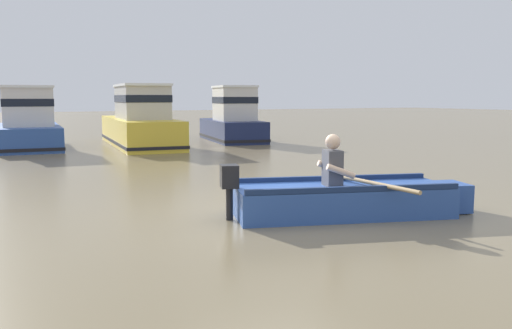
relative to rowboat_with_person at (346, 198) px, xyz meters
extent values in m
plane|color=#7A6B4C|center=(-0.78, 0.68, -0.25)|extent=(120.00, 120.00, 0.00)
cube|color=#2D519E|center=(-0.07, 0.02, -0.03)|extent=(3.29, 1.98, 0.44)
cube|color=#2D519E|center=(1.58, -0.50, -0.03)|extent=(0.56, 0.70, 0.42)
cube|color=navy|center=(0.09, 0.51, 0.22)|extent=(2.92, 0.99, 0.08)
cube|color=navy|center=(-0.22, -0.46, 0.22)|extent=(2.92, 0.99, 0.08)
cube|color=#3C62B2|center=(-0.16, 0.05, 0.15)|extent=(0.57, 1.05, 0.06)
cylinder|color=black|center=(-1.64, 0.52, 0.02)|extent=(0.13, 0.13, 0.54)
cube|color=black|center=(-1.64, 0.52, 0.37)|extent=(0.31, 0.34, 0.32)
cube|color=#4C4C51|center=(-0.21, 0.07, 0.45)|extent=(0.31, 0.39, 0.52)
sphere|color=beige|center=(-0.21, 0.07, 0.83)|extent=(0.22, 0.22, 0.22)
cylinder|color=beige|center=(-0.10, 0.26, 0.43)|extent=(0.43, 0.21, 0.23)
cylinder|color=beige|center=(-0.23, -0.16, 0.43)|extent=(0.43, 0.21, 0.23)
cylinder|color=tan|center=(0.22, -0.23, 0.25)|extent=(0.08, 2.00, 0.06)
cube|color=#2D519E|center=(-2.96, 13.61, 0.13)|extent=(2.33, 4.87, 0.76)
cube|color=black|center=(-2.96, 13.61, -0.12)|extent=(2.38, 4.92, 0.10)
cube|color=silver|center=(-3.00, 13.19, 1.13)|extent=(1.68, 2.11, 1.24)
cube|color=black|center=(-3.00, 13.19, 1.29)|extent=(1.71, 2.14, 0.24)
cube|color=white|center=(-3.00, 13.19, 1.79)|extent=(1.76, 2.21, 0.08)
cube|color=gold|center=(0.64, 12.90, 0.23)|extent=(2.59, 6.76, 0.96)
cube|color=black|center=(0.64, 12.90, -0.08)|extent=(2.63, 6.80, 0.10)
cube|color=beige|center=(0.58, 12.31, 1.27)|extent=(1.76, 2.91, 1.11)
cube|color=black|center=(0.58, 12.31, 1.41)|extent=(1.80, 2.94, 0.24)
cube|color=white|center=(0.58, 12.31, 1.86)|extent=(1.85, 3.06, 0.08)
cube|color=#19234C|center=(4.44, 13.21, 0.15)|extent=(2.48, 4.67, 0.81)
cube|color=black|center=(4.44, 13.21, -0.11)|extent=(2.53, 4.71, 0.10)
cube|color=silver|center=(4.36, 12.82, 1.19)|extent=(1.64, 2.07, 1.25)
cube|color=black|center=(4.36, 12.82, 1.34)|extent=(1.68, 2.11, 0.24)
cube|color=white|center=(4.36, 12.82, 1.85)|extent=(1.72, 2.18, 0.08)
camera|label=1|loc=(-4.86, -6.34, 1.47)|focal=38.54mm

